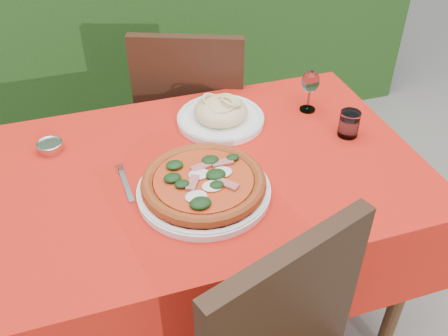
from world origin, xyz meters
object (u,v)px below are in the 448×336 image
object	(u,v)px
chair_far	(193,116)
pizza_plate	(204,185)
wine_glass	(310,83)
fork	(126,186)
water_glass	(349,125)
pasta_plate	(221,114)
steel_ramekin	(50,147)

from	to	relation	value
chair_far	pizza_plate	world-z (taller)	chair_far
pizza_plate	chair_far	bearing A→B (deg)	78.04
chair_far	wine_glass	bearing A→B (deg)	149.95
wine_glass	fork	distance (m)	0.72
fork	water_glass	bearing A→B (deg)	0.07
pasta_plate	fork	bearing A→B (deg)	-146.01
wine_glass	steel_ramekin	size ratio (longest dim) A/B	2.03
pizza_plate	steel_ramekin	world-z (taller)	pizza_plate
fork	pasta_plate	bearing A→B (deg)	30.97
water_glass	pasta_plate	bearing A→B (deg)	151.25
pasta_plate	water_glass	world-z (taller)	water_glass
wine_glass	steel_ramekin	distance (m)	0.88
pizza_plate	fork	distance (m)	0.23
water_glass	steel_ramekin	world-z (taller)	water_glass
chair_far	steel_ramekin	bearing A→B (deg)	55.37
chair_far	pasta_plate	world-z (taller)	chair_far
chair_far	fork	bearing A→B (deg)	81.63
chair_far	pizza_plate	bearing A→B (deg)	99.44
chair_far	pizza_plate	size ratio (longest dim) A/B	2.37
chair_far	pasta_plate	size ratio (longest dim) A/B	3.20
pasta_plate	steel_ramekin	distance (m)	0.56
fork	steel_ramekin	xyz separation A→B (m)	(-0.20, 0.25, 0.01)
pasta_plate	wine_glass	size ratio (longest dim) A/B	1.95
wine_glass	pizza_plate	bearing A→B (deg)	-145.97
chair_far	wine_glass	distance (m)	0.60
pasta_plate	fork	xyz separation A→B (m)	(-0.36, -0.24, -0.03)
chair_far	fork	world-z (taller)	chair_far
pizza_plate	steel_ramekin	bearing A→B (deg)	139.24
wine_glass	steel_ramekin	world-z (taller)	wine_glass
water_glass	steel_ramekin	size ratio (longest dim) A/B	1.16
chair_far	pizza_plate	xyz separation A→B (m)	(-0.15, -0.72, 0.24)
pizza_plate	water_glass	world-z (taller)	water_glass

